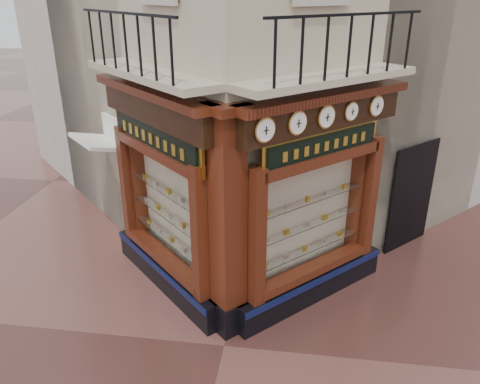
% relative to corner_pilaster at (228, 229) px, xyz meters
% --- Properties ---
extents(ground, '(80.00, 80.00, 0.00)m').
position_rel_corner_pilaster_xyz_m(ground, '(0.00, -0.50, -1.95)').
color(ground, '#472521').
rests_on(ground, ground).
extents(shopfront_left, '(2.86, 2.86, 3.98)m').
position_rel_corner_pilaster_xyz_m(shopfront_left, '(-1.41, 1.07, 0.03)').
color(shopfront_left, black).
rests_on(shopfront_left, ground).
extents(shopfront_right, '(2.86, 2.86, 3.98)m').
position_rel_corner_pilaster_xyz_m(shopfront_right, '(1.41, 1.07, 0.03)').
color(shopfront_right, black).
rests_on(shopfront_right, ground).
extents(corner_pilaster, '(0.85, 0.85, 3.98)m').
position_rel_corner_pilaster_xyz_m(corner_pilaster, '(0.00, 0.00, 0.00)').
color(corner_pilaster, black).
rests_on(corner_pilaster, ground).
extents(balcony, '(5.94, 2.97, 1.03)m').
position_rel_corner_pilaster_xyz_m(balcony, '(0.00, 0.99, 2.27)').
color(balcony, '#C6B29A').
rests_on(balcony, ground).
extents(clock_a, '(0.31, 0.31, 0.38)m').
position_rel_corner_pilaster_xyz_m(clock_a, '(0.56, -0.04, 1.67)').
color(clock_a, '#A88038').
rests_on(clock_a, ground).
extents(clock_b, '(0.31, 0.31, 0.38)m').
position_rel_corner_pilaster_xyz_m(clock_b, '(1.02, 0.41, 1.67)').
color(clock_b, '#A88038').
rests_on(clock_b, ground).
extents(clock_c, '(0.31, 0.31, 0.38)m').
position_rel_corner_pilaster_xyz_m(clock_c, '(1.46, 0.86, 1.67)').
color(clock_c, '#A88038').
rests_on(clock_c, ground).
extents(clock_d, '(0.27, 0.27, 0.33)m').
position_rel_corner_pilaster_xyz_m(clock_d, '(1.88, 1.28, 1.67)').
color(clock_d, '#A88038').
rests_on(clock_d, ground).
extents(clock_e, '(0.30, 0.30, 0.37)m').
position_rel_corner_pilaster_xyz_m(clock_e, '(2.34, 1.74, 1.67)').
color(clock_e, '#A88038').
rests_on(clock_e, ground).
extents(awning, '(1.52, 1.52, 0.26)m').
position_rel_corner_pilaster_xyz_m(awning, '(-3.26, 2.55, -1.95)').
color(awning, white).
rests_on(awning, ground).
extents(signboard_left, '(2.25, 2.25, 0.60)m').
position_rel_corner_pilaster_xyz_m(signboard_left, '(-1.46, 1.01, 1.15)').
color(signboard_left, gold).
rests_on(signboard_left, ground).
extents(signboard_right, '(1.93, 1.93, 0.52)m').
position_rel_corner_pilaster_xyz_m(signboard_right, '(1.46, 1.01, 1.15)').
color(signboard_right, gold).
rests_on(signboard_right, ground).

